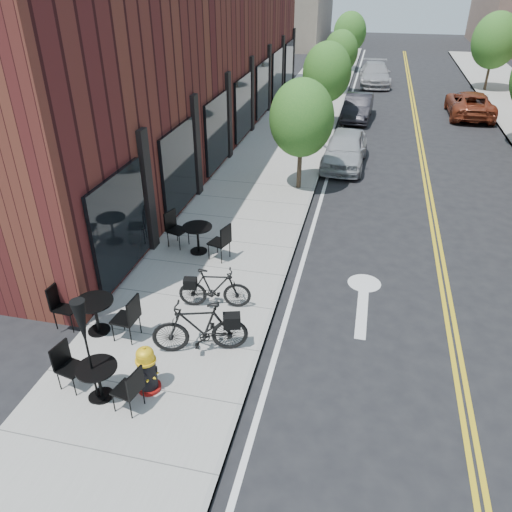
% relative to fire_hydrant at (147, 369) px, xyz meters
% --- Properties ---
extents(ground, '(120.00, 120.00, 0.00)m').
position_rel_fire_hydrant_xyz_m(ground, '(1.82, 1.50, -0.60)').
color(ground, black).
rests_on(ground, ground).
extents(sidewalk_near, '(4.00, 70.00, 0.12)m').
position_rel_fire_hydrant_xyz_m(sidewalk_near, '(-0.18, 11.50, -0.54)').
color(sidewalk_near, '#9E9B93').
rests_on(sidewalk_near, ground).
extents(building_near, '(5.00, 28.00, 7.00)m').
position_rel_fire_hydrant_xyz_m(building_near, '(-4.68, 15.50, 2.90)').
color(building_near, '#471717').
rests_on(building_near, ground).
extents(tree_near_a, '(2.20, 2.20, 3.81)m').
position_rel_fire_hydrant_xyz_m(tree_near_a, '(1.22, 10.50, 2.00)').
color(tree_near_a, '#382B1E').
rests_on(tree_near_a, sidewalk_near).
extents(tree_near_b, '(2.30, 2.30, 3.98)m').
position_rel_fire_hydrant_xyz_m(tree_near_b, '(1.22, 18.50, 2.11)').
color(tree_near_b, '#382B1E').
rests_on(tree_near_b, sidewalk_near).
extents(tree_near_c, '(2.10, 2.10, 3.67)m').
position_rel_fire_hydrant_xyz_m(tree_near_c, '(1.22, 26.50, 1.93)').
color(tree_near_c, '#382B1E').
rests_on(tree_near_c, sidewalk_near).
extents(tree_near_d, '(2.40, 2.40, 4.11)m').
position_rel_fire_hydrant_xyz_m(tree_near_d, '(1.22, 34.50, 2.19)').
color(tree_near_d, '#382B1E').
rests_on(tree_near_d, sidewalk_near).
extents(tree_far_c, '(2.80, 2.80, 4.62)m').
position_rel_fire_hydrant_xyz_m(tree_far_c, '(10.42, 29.50, 2.46)').
color(tree_far_c, '#382B1E').
rests_on(tree_far_c, sidewalk_far).
extents(fire_hydrant, '(0.57, 0.57, 1.01)m').
position_rel_fire_hydrant_xyz_m(fire_hydrant, '(0.00, 0.00, 0.00)').
color(fire_hydrant, maroon).
rests_on(fire_hydrant, sidewalk_near).
extents(bicycle_left, '(2.04, 1.11, 1.18)m').
position_rel_fire_hydrant_xyz_m(bicycle_left, '(0.61, 1.26, 0.11)').
color(bicycle_left, black).
rests_on(bicycle_left, sidewalk_near).
extents(bicycle_right, '(1.74, 0.76, 1.01)m').
position_rel_fire_hydrant_xyz_m(bicycle_right, '(0.44, 2.81, 0.03)').
color(bicycle_right, black).
rests_on(bicycle_right, sidewalk_near).
extents(bistro_set_a, '(1.77, 0.89, 0.93)m').
position_rel_fire_hydrant_xyz_m(bistro_set_a, '(-0.78, -0.39, -0.01)').
color(bistro_set_a, black).
rests_on(bistro_set_a, sidewalk_near).
extents(bistro_set_b, '(1.95, 0.89, 1.04)m').
position_rel_fire_hydrant_xyz_m(bistro_set_b, '(-1.78, 1.36, 0.04)').
color(bistro_set_b, black).
rests_on(bistro_set_b, sidewalk_near).
extents(bistro_set_c, '(1.95, 1.03, 1.03)m').
position_rel_fire_hydrant_xyz_m(bistro_set_c, '(-0.78, 5.19, 0.04)').
color(bistro_set_c, black).
rests_on(bistro_set_c, sidewalk_near).
extents(patio_umbrella, '(0.35, 0.35, 2.19)m').
position_rel_fire_hydrant_xyz_m(patio_umbrella, '(-0.84, -0.43, 1.09)').
color(patio_umbrella, black).
rests_on(patio_umbrella, sidewalk_near).
extents(parked_car_a, '(1.77, 4.11, 1.38)m').
position_rel_fire_hydrant_xyz_m(parked_car_a, '(2.62, 13.50, 0.09)').
color(parked_car_a, '#A9ADB1').
rests_on(parked_car_a, ground).
extents(parked_car_b, '(1.54, 3.94, 1.28)m').
position_rel_fire_hydrant_xyz_m(parked_car_b, '(2.74, 20.73, 0.04)').
color(parked_car_b, black).
rests_on(parked_car_b, ground).
extents(parked_car_c, '(2.25, 4.98, 1.41)m').
position_rel_fire_hydrant_xyz_m(parked_car_c, '(3.40, 30.01, 0.11)').
color(parked_car_c, '#A4A5A9').
rests_on(parked_car_c, ground).
extents(parked_car_far, '(2.19, 4.74, 1.32)m').
position_rel_fire_hydrant_xyz_m(parked_car_far, '(8.56, 22.75, 0.06)').
color(parked_car_far, maroon).
rests_on(parked_car_far, ground).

